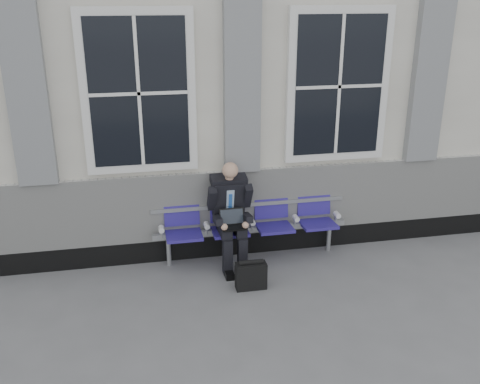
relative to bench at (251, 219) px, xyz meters
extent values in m
plane|color=slate|center=(0.80, -1.32, -0.55)|extent=(70.00, 70.00, 0.00)
cube|color=silver|center=(0.80, 2.18, 1.55)|extent=(14.00, 4.00, 4.20)
cube|color=black|center=(0.80, 0.15, -0.40)|extent=(14.00, 0.10, 0.30)
cube|color=silver|center=(0.80, 0.14, 0.20)|extent=(14.00, 0.08, 0.90)
cube|color=gray|center=(-2.60, 0.12, 1.85)|extent=(0.45, 0.14, 2.40)
cube|color=gray|center=(-0.10, 0.12, 1.85)|extent=(0.45, 0.14, 2.40)
cube|color=gray|center=(2.40, 0.12, 1.85)|extent=(0.45, 0.14, 2.40)
cube|color=white|center=(-1.35, 0.14, 1.70)|extent=(1.35, 0.10, 1.95)
cube|color=black|center=(-1.35, 0.09, 1.70)|extent=(1.15, 0.02, 1.75)
cube|color=white|center=(1.15, 0.14, 1.70)|extent=(1.35, 0.10, 1.95)
cube|color=black|center=(1.15, 0.09, 1.70)|extent=(1.15, 0.02, 1.75)
cube|color=#9EA0A3|center=(0.00, -0.02, -0.13)|extent=(2.60, 0.07, 0.07)
cube|color=#9EA0A3|center=(0.00, 0.10, 0.18)|extent=(2.60, 0.05, 0.05)
cylinder|color=#9EA0A3|center=(-1.10, -0.02, -0.36)|extent=(0.06, 0.06, 0.39)
cylinder|color=#9EA0A3|center=(1.10, -0.02, -0.36)|extent=(0.06, 0.06, 0.39)
cube|color=navy|center=(-0.90, -0.10, -0.10)|extent=(0.46, 0.42, 0.07)
cube|color=navy|center=(-0.90, 0.11, 0.16)|extent=(0.46, 0.10, 0.40)
cube|color=navy|center=(-0.30, -0.10, -0.10)|extent=(0.46, 0.42, 0.07)
cube|color=navy|center=(-0.30, 0.11, 0.16)|extent=(0.46, 0.10, 0.40)
cube|color=navy|center=(0.30, -0.10, -0.10)|extent=(0.46, 0.42, 0.07)
cube|color=navy|center=(0.30, 0.11, 0.16)|extent=(0.46, 0.10, 0.40)
cube|color=navy|center=(0.90, -0.10, -0.10)|extent=(0.46, 0.42, 0.07)
cube|color=navy|center=(0.90, 0.11, 0.16)|extent=(0.46, 0.10, 0.40)
cylinder|color=white|center=(-1.18, -0.07, 0.00)|extent=(0.07, 0.12, 0.07)
cylinder|color=white|center=(-0.60, -0.07, 0.00)|extent=(0.07, 0.12, 0.07)
cylinder|color=white|center=(0.00, -0.07, 0.00)|extent=(0.07, 0.12, 0.07)
cylinder|color=white|center=(0.60, -0.07, 0.00)|extent=(0.07, 0.12, 0.07)
cylinder|color=white|center=(1.18, -0.07, 0.00)|extent=(0.07, 0.12, 0.07)
cube|color=black|center=(-0.39, -0.46, -0.51)|extent=(0.11, 0.25, 0.09)
cube|color=black|center=(-0.20, -0.46, -0.51)|extent=(0.11, 0.25, 0.09)
cube|color=black|center=(-0.39, -0.41, -0.31)|extent=(0.12, 0.13, 0.47)
cube|color=black|center=(-0.20, -0.40, -0.31)|extent=(0.12, 0.13, 0.47)
cube|color=black|center=(-0.39, -0.20, -0.01)|extent=(0.14, 0.43, 0.13)
cube|color=black|center=(-0.20, -0.19, -0.01)|extent=(0.14, 0.43, 0.13)
cube|color=black|center=(-0.30, 0.00, 0.30)|extent=(0.41, 0.33, 0.60)
cube|color=#B1CCE8|center=(-0.30, -0.12, 0.32)|extent=(0.10, 0.09, 0.34)
cube|color=blue|center=(-0.30, -0.13, 0.30)|extent=(0.04, 0.08, 0.28)
cube|color=black|center=(-0.30, -0.03, 0.59)|extent=(0.46, 0.24, 0.14)
cylinder|color=#D7A686|center=(-0.30, -0.08, 0.65)|extent=(0.11, 0.11, 0.10)
sphere|color=#D7A686|center=(-0.30, -0.14, 0.75)|extent=(0.20, 0.20, 0.20)
cube|color=black|center=(-0.53, -0.10, 0.38)|extent=(0.10, 0.27, 0.36)
cube|color=black|center=(-0.07, -0.09, 0.38)|extent=(0.10, 0.27, 0.36)
cube|color=black|center=(-0.49, -0.28, 0.15)|extent=(0.09, 0.30, 0.13)
cube|color=black|center=(-0.10, -0.27, 0.15)|extent=(0.09, 0.30, 0.13)
sphere|color=#D7A686|center=(-0.43, -0.41, 0.11)|extent=(0.09, 0.09, 0.09)
sphere|color=#D7A686|center=(-0.16, -0.40, 0.11)|extent=(0.09, 0.09, 0.09)
cube|color=black|center=(-0.29, -0.33, 0.06)|extent=(0.32, 0.23, 0.02)
cube|color=black|center=(-0.30, -0.22, 0.16)|extent=(0.32, 0.09, 0.20)
cube|color=black|center=(-0.30, -0.23, 0.16)|extent=(0.29, 0.07, 0.17)
cube|color=black|center=(-0.17, -0.80, -0.39)|extent=(0.37, 0.16, 0.33)
cylinder|color=black|center=(-0.17, -0.80, -0.20)|extent=(0.29, 0.06, 0.06)
camera|label=1|loc=(-1.42, -6.33, 2.83)|focal=40.00mm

